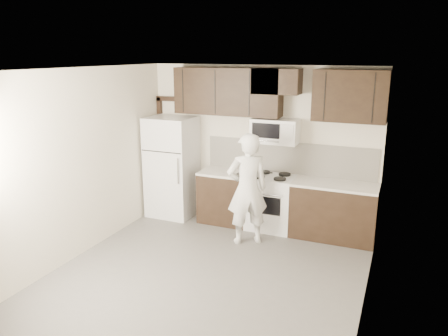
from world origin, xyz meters
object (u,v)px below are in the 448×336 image
Objects in this scene: microwave at (275,131)px; person at (247,189)px; stove at (271,202)px; refrigerator at (172,167)px.

microwave reaches higher than person.
stove is 1.24× the size of microwave.
stove is at bearing -138.10° from person.
person is at bearing -102.12° from microwave.
stove is 0.52× the size of refrigerator.
microwave is 1.14m from person.
refrigerator is at bearing -174.85° from microwave.
stove is 0.83m from person.
microwave is 0.44× the size of person.
refrigerator is 1.03× the size of person.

